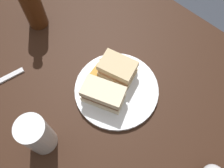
# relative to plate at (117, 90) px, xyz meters

# --- Properties ---
(ground_plane) EXTENTS (6.00, 6.00, 0.00)m
(ground_plane) POSITION_rel_plate_xyz_m (0.03, 0.01, -0.76)
(ground_plane) COLOR #333842
(dining_table) EXTENTS (1.15, 0.87, 0.75)m
(dining_table) POSITION_rel_plate_xyz_m (0.03, 0.01, -0.38)
(dining_table) COLOR black
(dining_table) RESTS_ON ground
(plate) EXTENTS (0.26, 0.26, 0.01)m
(plate) POSITION_rel_plate_xyz_m (0.00, 0.00, 0.00)
(plate) COLOR white
(plate) RESTS_ON dining_table
(sandwich_half_left) EXTENTS (0.12, 0.10, 0.06)m
(sandwich_half_left) POSITION_rel_plate_xyz_m (0.03, -0.04, 0.04)
(sandwich_half_left) COLOR #CCB284
(sandwich_half_left) RESTS_ON plate
(sandwich_half_right) EXTENTS (0.14, 0.11, 0.07)m
(sandwich_half_right) POSITION_rel_plate_xyz_m (0.01, 0.05, 0.04)
(sandwich_half_right) COLOR beige
(sandwich_half_right) RESTS_ON plate
(potato_wedge_front) EXTENTS (0.04, 0.02, 0.02)m
(potato_wedge_front) POSITION_rel_plate_xyz_m (0.04, -0.02, 0.02)
(potato_wedge_front) COLOR gold
(potato_wedge_front) RESTS_ON plate
(potato_wedge_middle) EXTENTS (0.05, 0.05, 0.02)m
(potato_wedge_middle) POSITION_rel_plate_xyz_m (0.08, -0.03, 0.02)
(potato_wedge_middle) COLOR #AD702D
(potato_wedge_middle) RESTS_ON plate
(potato_wedge_back) EXTENTS (0.05, 0.05, 0.02)m
(potato_wedge_back) POSITION_rel_plate_xyz_m (0.06, 0.06, 0.02)
(potato_wedge_back) COLOR gold
(potato_wedge_back) RESTS_ON plate
(potato_wedge_left_edge) EXTENTS (0.04, 0.03, 0.02)m
(potato_wedge_left_edge) POSITION_rel_plate_xyz_m (0.07, -0.02, 0.02)
(potato_wedge_left_edge) COLOR #AD702D
(potato_wedge_left_edge) RESTS_ON plate
(potato_wedge_right_edge) EXTENTS (0.03, 0.05, 0.02)m
(potato_wedge_right_edge) POSITION_rel_plate_xyz_m (0.09, -0.00, 0.01)
(potato_wedge_right_edge) COLOR gold
(potato_wedge_right_edge) RESTS_ON plate
(potato_wedge_stray) EXTENTS (0.04, 0.05, 0.02)m
(potato_wedge_stray) POSITION_rel_plate_xyz_m (0.03, 0.07, 0.02)
(potato_wedge_stray) COLOR gold
(potato_wedge_stray) RESTS_ON plate
(pint_glass) EXTENTS (0.08, 0.08, 0.15)m
(pint_glass) POSITION_rel_plate_xyz_m (0.05, 0.26, 0.06)
(pint_glass) COLOR white
(pint_glass) RESTS_ON dining_table
(cider_bottle) EXTENTS (0.07, 0.07, 0.27)m
(cider_bottle) POSITION_rel_plate_xyz_m (0.39, -0.01, 0.10)
(cider_bottle) COLOR #47230F
(cider_bottle) RESTS_ON dining_table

